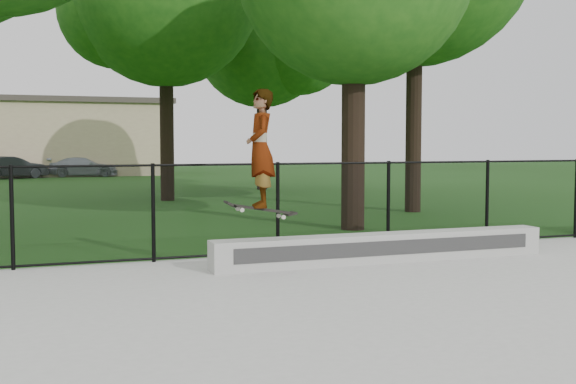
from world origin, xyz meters
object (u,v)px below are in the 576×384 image
at_px(grind_ledge, 385,248).
at_px(car_c, 83,167).
at_px(skater_airborne, 260,151).
at_px(car_b, 12,168).

distance_m(grind_ledge, car_c, 30.71).
height_order(car_c, skater_airborne, skater_airborne).
bearing_deg(car_b, car_c, -95.88).
distance_m(car_b, skater_airborne, 30.10).
relative_size(car_b, skater_airborne, 1.74).
bearing_deg(skater_airborne, car_b, 96.94).
xyz_separation_m(car_b, skater_airborne, (3.63, -29.86, 1.19)).
xyz_separation_m(car_c, skater_airborne, (0.06, -30.85, 1.23)).
height_order(car_b, skater_airborne, skater_airborne).
relative_size(grind_ledge, car_b, 1.74).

